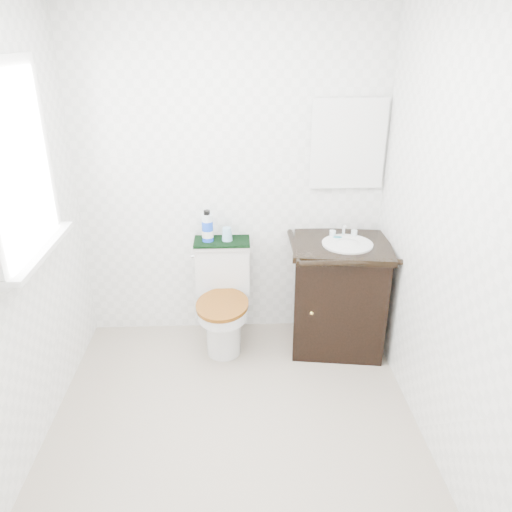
{
  "coord_description": "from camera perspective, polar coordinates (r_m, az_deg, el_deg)",
  "views": [
    {
      "loc": [
        0.03,
        -2.26,
        2.14
      ],
      "look_at": [
        0.16,
        0.75,
        0.8
      ],
      "focal_mm": 35.0,
      "sensor_mm": 36.0,
      "label": 1
    }
  ],
  "objects": [
    {
      "name": "cup",
      "position": [
        3.6,
        -3.33,
        2.53
      ],
      "size": [
        0.08,
        0.08,
        0.1
      ],
      "primitive_type": "cone",
      "color": "#83B6D6",
      "rests_on": "towel"
    },
    {
      "name": "floor",
      "position": [
        3.12,
        -2.48,
        -19.5
      ],
      "size": [
        2.4,
        2.4,
        0.0
      ],
      "primitive_type": "plane",
      "color": "#A19682",
      "rests_on": "ground"
    },
    {
      "name": "wall_left",
      "position": [
        2.7,
        -27.02,
        0.81
      ],
      "size": [
        0.0,
        2.4,
        2.4
      ],
      "primitive_type": "plane",
      "rotation": [
        1.57,
        0.0,
        1.57
      ],
      "color": "white",
      "rests_on": "ground"
    },
    {
      "name": "wall_front",
      "position": [
        1.42,
        -3.22,
        -17.56
      ],
      "size": [
        2.4,
        0.0,
        2.4
      ],
      "primitive_type": "plane",
      "rotation": [
        -1.57,
        0.0,
        0.0
      ],
      "color": "white",
      "rests_on": "ground"
    },
    {
      "name": "toilet",
      "position": [
        3.7,
        -3.78,
        -5.27
      ],
      "size": [
        0.41,
        0.63,
        0.76
      ],
      "color": "silver",
      "rests_on": "floor"
    },
    {
      "name": "vanity",
      "position": [
        3.67,
        9.43,
        -4.15
      ],
      "size": [
        0.74,
        0.66,
        0.92
      ],
      "color": "black",
      "rests_on": "floor"
    },
    {
      "name": "mouthwash_bottle",
      "position": [
        3.58,
        -5.58,
        3.3
      ],
      "size": [
        0.08,
        0.08,
        0.23
      ],
      "color": "blue",
      "rests_on": "towel"
    },
    {
      "name": "wall_right",
      "position": [
        2.67,
        21.32,
        1.63
      ],
      "size": [
        0.0,
        2.4,
        2.4
      ],
      "primitive_type": "plane",
      "rotation": [
        1.57,
        0.0,
        -1.57
      ],
      "color": "white",
      "rests_on": "ground"
    },
    {
      "name": "trash_bin",
      "position": [
        3.81,
        -3.33,
        -7.78
      ],
      "size": [
        0.23,
        0.2,
        0.28
      ],
      "color": "silver",
      "rests_on": "floor"
    },
    {
      "name": "mirror",
      "position": [
        3.59,
        10.46,
        12.46
      ],
      "size": [
        0.5,
        0.02,
        0.6
      ],
      "primitive_type": "cube",
      "color": "silver",
      "rests_on": "wall_back"
    },
    {
      "name": "wall_back",
      "position": [
        3.59,
        -2.88,
        8.7
      ],
      "size": [
        2.4,
        0.0,
        2.4
      ],
      "primitive_type": "plane",
      "rotation": [
        1.57,
        0.0,
        0.0
      ],
      "color": "white",
      "rests_on": "ground"
    },
    {
      "name": "soap_bar",
      "position": [
        3.58,
        9.31,
        2.12
      ],
      "size": [
        0.08,
        0.05,
        0.02
      ],
      "primitive_type": "ellipsoid",
      "color": "#1B7383",
      "rests_on": "vanity"
    },
    {
      "name": "window",
      "position": [
        2.81,
        -25.84,
        9.43
      ],
      "size": [
        0.02,
        0.7,
        0.9
      ],
      "primitive_type": "cube",
      "color": "white",
      "rests_on": "wall_left"
    },
    {
      "name": "towel",
      "position": [
        3.62,
        -3.93,
        1.67
      ],
      "size": [
        0.4,
        0.22,
        0.02
      ],
      "primitive_type": "cube",
      "color": "black",
      "rests_on": "toilet"
    }
  ]
}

